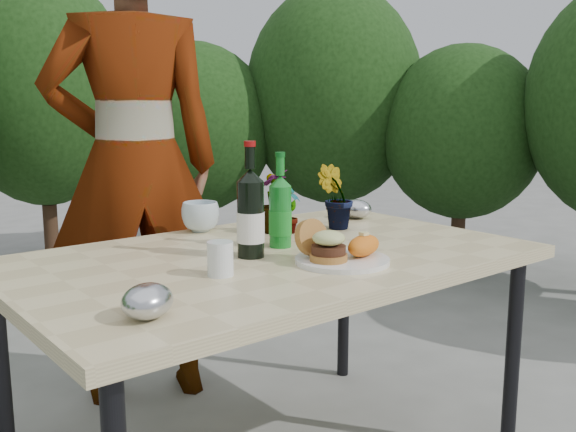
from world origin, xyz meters
TOP-DOWN VIEW (x-y plane):
  - patio_table at (0.00, 0.00)m, footprint 1.60×1.00m
  - shrub_hedge at (0.39, 1.65)m, footprint 6.86×5.07m
  - dinner_plate at (0.09, -0.23)m, footprint 0.28×0.28m
  - burger_stack at (0.03, -0.21)m, footprint 0.11×0.16m
  - sweet_potato at (0.16, -0.25)m, footprint 0.17×0.12m
  - grilled_veg at (0.11, -0.13)m, footprint 0.08×0.05m
  - wine_bottle at (-0.08, 0.00)m, footprint 0.09×0.09m
  - sparkling_water at (0.08, 0.06)m, footprint 0.07×0.07m
  - plastic_cup at (-0.27, -0.12)m, footprint 0.07×0.07m
  - seedling_left at (0.24, 0.21)m, footprint 0.12×0.11m
  - seedling_mid at (0.43, 0.17)m, footprint 0.17×0.17m
  - seedling_right at (0.21, 0.26)m, footprint 0.17×0.17m
  - blue_bowl at (0.01, 0.44)m, footprint 0.15×0.15m
  - foil_packet_left at (-0.59, -0.32)m, footprint 0.17×0.16m
  - foil_packet_right at (0.64, 0.27)m, footprint 0.14×0.16m
  - person at (-0.07, 0.82)m, footprint 0.82×0.67m

SIDE VIEW (x-z plane):
  - patio_table at x=0.00m, z-range 0.32..1.07m
  - dinner_plate at x=0.09m, z-range 0.75..0.76m
  - grilled_veg at x=0.11m, z-range 0.76..0.79m
  - foil_packet_left at x=-0.59m, z-range 0.75..0.83m
  - foil_packet_right at x=0.64m, z-range 0.75..0.83m
  - sweet_potato at x=0.16m, z-range 0.77..0.83m
  - plastic_cup at x=-0.27m, z-range 0.75..0.84m
  - blue_bowl at x=0.01m, z-range 0.75..0.86m
  - burger_stack at x=0.03m, z-range 0.75..0.87m
  - seedling_left at x=0.24m, z-range 0.75..0.94m
  - sparkling_water at x=0.08m, z-range 0.71..1.02m
  - seedling_right at x=0.21m, z-range 0.75..0.98m
  - seedling_mid at x=0.43m, z-range 0.75..0.99m
  - wine_bottle at x=-0.08m, z-range 0.70..1.06m
  - person at x=-0.07m, z-range 0.00..1.94m
  - shrub_hedge at x=0.39m, z-range 0.10..2.21m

